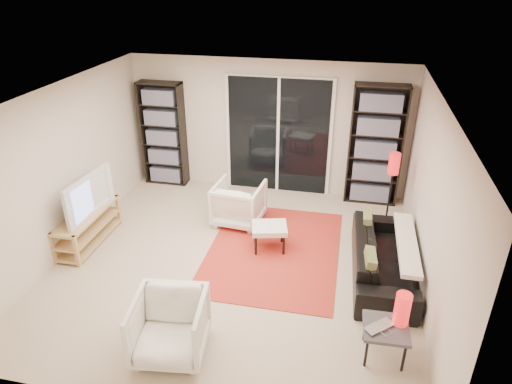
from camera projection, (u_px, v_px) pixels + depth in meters
floor at (235, 262)px, 6.55m from camera, size 5.00×5.00×0.00m
wall_back at (268, 127)px, 8.19m from camera, size 5.00×0.02×2.40m
wall_front at (158, 315)px, 3.83m from camera, size 5.00×0.02×2.40m
wall_left at (62, 171)px, 6.47m from camera, size 0.02×5.00×2.40m
wall_right at (432, 206)px, 5.54m from camera, size 0.02×5.00×2.40m
ceiling at (230, 97)px, 5.47m from camera, size 5.00×5.00×0.02m
sliding_door at (278, 136)px, 8.19m from camera, size 1.92×0.08×2.16m
bookshelf_left at (163, 134)px, 8.51m from camera, size 0.80×0.30×1.95m
bookshelf_right at (375, 146)px, 7.76m from camera, size 0.90×0.30×2.10m
tv_stand at (88, 227)px, 6.91m from camera, size 0.42×1.32×0.50m
tv at (83, 195)px, 6.66m from camera, size 0.24×1.09×0.62m
rug at (274, 250)px, 6.79m from camera, size 1.90×2.57×0.01m
sofa at (383, 258)px, 6.14m from camera, size 0.84×2.00×0.58m
armchair_back at (239, 203)px, 7.40m from camera, size 0.82×0.84×0.70m
armchair_front at (170, 327)px, 4.88m from camera, size 0.85×0.87×0.71m
ottoman at (269, 229)px, 6.69m from camera, size 0.59×0.52×0.40m
side_table at (386, 330)px, 4.84m from camera, size 0.49×0.49×0.40m
laptop at (382, 330)px, 4.76m from camera, size 0.39×0.38×0.03m
table_lamp at (402, 309)px, 4.79m from camera, size 0.17×0.17×0.38m
floor_lamp at (393, 172)px, 7.06m from camera, size 0.19×0.19×1.25m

